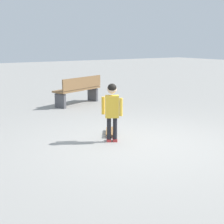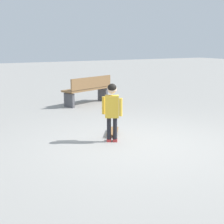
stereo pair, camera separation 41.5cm
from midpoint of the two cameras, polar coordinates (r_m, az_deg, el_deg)
ground_plane at (r=5.95m, az=3.48°, el=-5.49°), size 50.00×50.00×0.00m
child_person at (r=5.92m, az=-2.01°, el=1.00°), size 0.36×0.28×1.06m
skateboard at (r=6.54m, az=-2.01°, el=-3.32°), size 0.61×0.49×0.07m
street_bench at (r=9.68m, az=-6.94°, el=3.76°), size 0.98×1.65×0.80m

